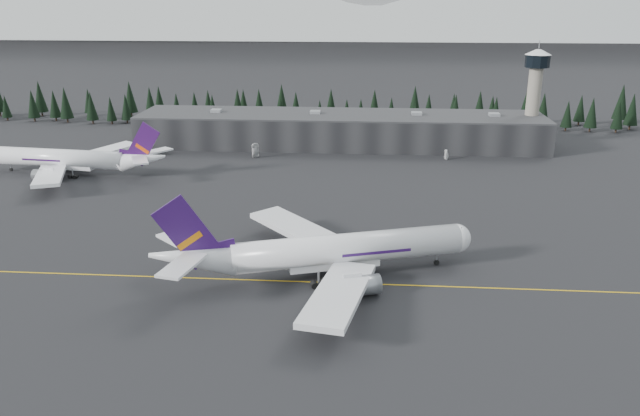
# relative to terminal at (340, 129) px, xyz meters

# --- Properties ---
(ground) EXTENTS (1400.00, 1400.00, 0.00)m
(ground) POSITION_rel_terminal_xyz_m (0.00, -125.00, -6.30)
(ground) COLOR black
(ground) RESTS_ON ground
(taxiline) EXTENTS (400.00, 0.40, 0.02)m
(taxiline) POSITION_rel_terminal_xyz_m (0.00, -127.00, -6.29)
(taxiline) COLOR gold
(taxiline) RESTS_ON ground
(terminal) EXTENTS (160.00, 30.00, 12.60)m
(terminal) POSITION_rel_terminal_xyz_m (0.00, 0.00, 0.00)
(terminal) COLOR black
(terminal) RESTS_ON ground
(control_tower) EXTENTS (10.00, 10.00, 37.70)m
(control_tower) POSITION_rel_terminal_xyz_m (75.00, 3.00, 17.11)
(control_tower) COLOR gray
(control_tower) RESTS_ON ground
(treeline) EXTENTS (360.00, 20.00, 15.00)m
(treeline) POSITION_rel_terminal_xyz_m (0.00, 37.00, 1.20)
(treeline) COLOR black
(treeline) RESTS_ON ground
(mountain_ridge) EXTENTS (4400.00, 900.00, 420.00)m
(mountain_ridge) POSITION_rel_terminal_xyz_m (0.00, 875.00, -6.30)
(mountain_ridge) COLOR white
(mountain_ridge) RESTS_ON ground
(jet_main) EXTENTS (68.31, 61.63, 20.61)m
(jet_main) POSITION_rel_terminal_xyz_m (1.49, -124.16, -0.49)
(jet_main) COLOR silver
(jet_main) RESTS_ON ground
(jet_parked) EXTENTS (64.24, 59.05, 18.90)m
(jet_parked) POSITION_rel_terminal_xyz_m (-86.33, -50.52, -0.97)
(jet_parked) COLOR white
(jet_parked) RESTS_ON ground
(gse_vehicle_a) EXTENTS (4.49, 6.11, 1.54)m
(gse_vehicle_a) POSITION_rel_terminal_xyz_m (-30.44, -23.11, -5.53)
(gse_vehicle_a) COLOR silver
(gse_vehicle_a) RESTS_ON ground
(gse_vehicle_b) EXTENTS (4.09, 2.91, 1.29)m
(gse_vehicle_b) POSITION_rel_terminal_xyz_m (40.05, -20.56, -5.65)
(gse_vehicle_b) COLOR white
(gse_vehicle_b) RESTS_ON ground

